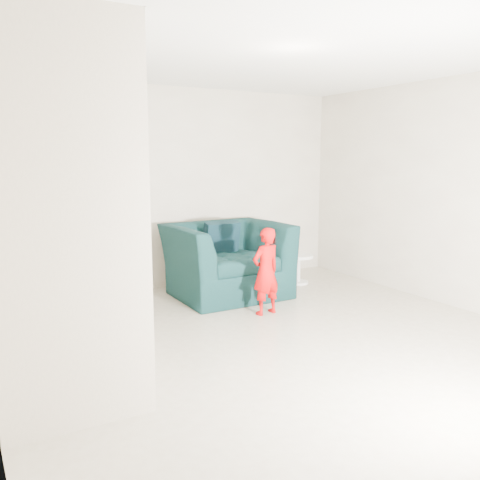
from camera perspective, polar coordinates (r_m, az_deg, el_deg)
name	(u,v)px	position (r m, az deg, el deg)	size (l,w,h in m)	color
floor	(289,349)	(4.88, 5.57, -12.06)	(5.50, 5.50, 0.00)	gray
ceiling	(294,47)	(4.64, 6.13, 20.76)	(5.50, 5.50, 0.00)	silver
back_wall	(174,189)	(6.98, -7.42, 5.75)	(5.00, 5.00, 0.00)	#A29684
right_wall	(472,195)	(6.35, 24.62, 4.63)	(5.50, 5.50, 0.00)	#A29684
armchair	(227,260)	(6.55, -1.48, -2.23)	(1.43, 1.25, 0.93)	black
toddler	(266,271)	(5.75, 2.92, -3.52)	(0.36, 0.24, 1.00)	#A60506
side_table	(298,264)	(7.22, 6.56, -2.70)	(0.41, 0.41, 0.41)	silver
staircase	(49,261)	(4.38, -20.69, -2.20)	(1.02, 3.03, 3.62)	#ADA089
cushion	(221,239)	(6.69, -2.12, 0.14)	(0.48, 0.14, 0.45)	black
throw	(187,256)	(6.20, -5.98, -1.83)	(0.04, 0.43, 0.48)	black
phone	(274,239)	(5.68, 3.87, 0.08)	(0.02, 0.05, 0.10)	black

